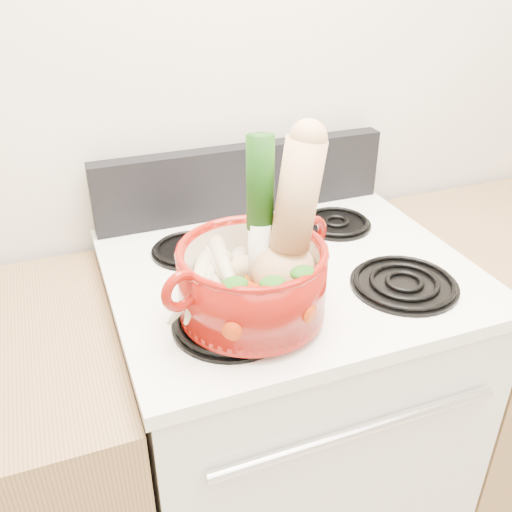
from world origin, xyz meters
name	(u,v)px	position (x,y,z in m)	size (l,w,h in m)	color
wall_back	(235,72)	(0.00, 1.75, 1.30)	(3.50, 0.02, 2.60)	beige
stove_body	(284,425)	(0.00, 1.40, 0.46)	(0.76, 0.65, 0.92)	silver
cooktop	(289,272)	(0.00, 1.40, 0.93)	(0.78, 0.67, 0.03)	white
control_backsplash	(243,180)	(0.00, 1.70, 1.04)	(0.76, 0.05, 0.18)	black
oven_handle	(360,431)	(0.00, 1.06, 0.78)	(0.02, 0.02, 0.60)	silver
burner_front_left	(231,322)	(-0.19, 1.24, 0.96)	(0.22, 0.22, 0.02)	black
burner_front_right	(404,283)	(0.19, 1.24, 0.96)	(0.22, 0.22, 0.02)	black
burner_back_left	(189,249)	(-0.19, 1.54, 0.96)	(0.17, 0.17, 0.02)	black
burner_back_right	(336,223)	(0.19, 1.54, 0.96)	(0.17, 0.17, 0.02)	black
dutch_oven	(252,281)	(-0.15, 1.25, 1.04)	(0.27, 0.27, 0.13)	maroon
pot_handle_left	(181,291)	(-0.29, 1.19, 1.08)	(0.08, 0.08, 0.02)	maroon
pot_handle_right	(312,234)	(0.00, 1.30, 1.08)	(0.08, 0.08, 0.02)	maroon
squash	(290,223)	(-0.08, 1.24, 1.15)	(0.13, 0.13, 0.31)	tan
leek	(260,215)	(-0.12, 1.27, 1.15)	(0.05, 0.05, 0.32)	white
ginger	(237,268)	(-0.15, 1.33, 1.02)	(0.08, 0.06, 0.04)	tan
parsnip_0	(227,280)	(-0.18, 1.30, 1.02)	(0.04, 0.04, 0.19)	beige
parsnip_1	(198,286)	(-0.24, 1.28, 1.03)	(0.04, 0.04, 0.20)	beige
parsnip_2	(217,279)	(-0.20, 1.29, 1.03)	(0.04, 0.04, 0.18)	beige
parsnip_3	(196,287)	(-0.25, 1.26, 1.03)	(0.04, 0.04, 0.18)	beige
parsnip_4	(222,270)	(-0.19, 1.29, 1.04)	(0.04, 0.04, 0.20)	beige
parsnip_5	(228,274)	(-0.19, 1.26, 1.05)	(0.04, 0.04, 0.20)	beige
carrot_0	(259,305)	(-0.15, 1.20, 1.01)	(0.03, 0.03, 0.17)	#B85A09
carrot_1	(248,306)	(-0.17, 1.19, 1.02)	(0.03, 0.03, 0.16)	red
carrot_2	(268,296)	(-0.13, 1.20, 1.03)	(0.03, 0.03, 0.19)	#B93309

